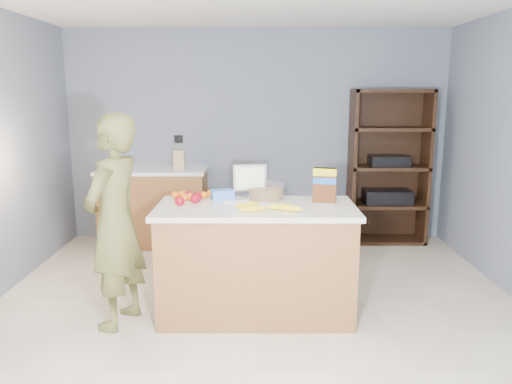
{
  "coord_description": "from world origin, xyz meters",
  "views": [
    {
      "loc": [
        0.01,
        -3.49,
        1.78
      ],
      "look_at": [
        0.0,
        0.35,
        1.0
      ],
      "focal_mm": 35.0,
      "sensor_mm": 36.0,
      "label": 1
    }
  ],
  "objects_px": {
    "person": "(115,222)",
    "tv": "(250,179)",
    "counter_peninsula": "(256,265)",
    "cereal_box": "(325,182)",
    "shelving_unit": "(387,170)"
  },
  "relations": [
    {
      "from": "person",
      "to": "cereal_box",
      "type": "distance_m",
      "value": 1.66
    },
    {
      "from": "counter_peninsula",
      "to": "cereal_box",
      "type": "height_order",
      "value": "cereal_box"
    },
    {
      "from": "counter_peninsula",
      "to": "tv",
      "type": "height_order",
      "value": "tv"
    },
    {
      "from": "counter_peninsula",
      "to": "cereal_box",
      "type": "bearing_deg",
      "value": 13.22
    },
    {
      "from": "person",
      "to": "cereal_box",
      "type": "bearing_deg",
      "value": 117.29
    },
    {
      "from": "cereal_box",
      "to": "tv",
      "type": "bearing_deg",
      "value": 163.67
    },
    {
      "from": "person",
      "to": "cereal_box",
      "type": "xyz_separation_m",
      "value": [
        1.61,
        0.31,
        0.25
      ]
    },
    {
      "from": "shelving_unit",
      "to": "counter_peninsula",
      "type": "bearing_deg",
      "value": -127.11
    },
    {
      "from": "counter_peninsula",
      "to": "tv",
      "type": "relative_size",
      "value": 5.53
    },
    {
      "from": "tv",
      "to": "counter_peninsula",
      "type": "bearing_deg",
      "value": -80.36
    },
    {
      "from": "person",
      "to": "tv",
      "type": "distance_m",
      "value": 1.14
    },
    {
      "from": "cereal_box",
      "to": "shelving_unit",
      "type": "bearing_deg",
      "value": 62.51
    },
    {
      "from": "counter_peninsula",
      "to": "person",
      "type": "xyz_separation_m",
      "value": [
        -1.06,
        -0.18,
        0.4
      ]
    },
    {
      "from": "counter_peninsula",
      "to": "shelving_unit",
      "type": "distance_m",
      "value": 2.61
    },
    {
      "from": "counter_peninsula",
      "to": "person",
      "type": "bearing_deg",
      "value": -170.48
    }
  ]
}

